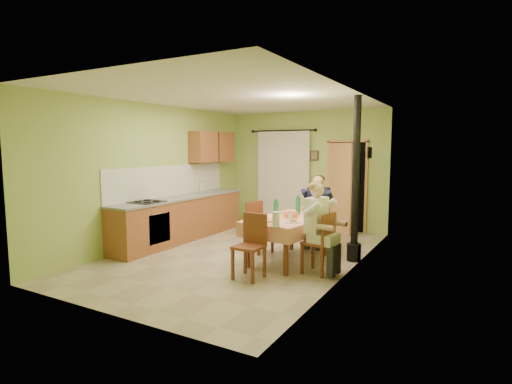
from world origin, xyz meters
The scene contains 17 objects.
floor centered at (0.00, 0.00, 0.00)m, with size 4.00×6.00×0.01m, color tan.
room_shell centered at (0.00, 0.00, 1.82)m, with size 4.04×6.04×2.82m.
kitchen_run centered at (-1.71, 0.40, 0.48)m, with size 0.64×3.64×1.56m.
upper_cabinets centered at (-1.82, 1.70, 1.95)m, with size 0.35×1.40×0.70m, color brown.
curtain centered at (-0.55, 2.90, 1.26)m, with size 1.70×0.07×2.22m.
doorway centered at (1.01, 2.85, 1.05)m, with size 0.96×0.54×2.15m.
dining_table centered at (0.94, 0.02, 0.38)m, with size 1.18×1.76×0.76m.
tableware centered at (0.95, -0.10, 0.83)m, with size 0.71×1.64×0.33m.
chair_far centered at (1.04, 1.10, 0.29)m, with size 0.44×0.44×0.98m.
chair_near centered at (0.80, -1.08, 0.29)m, with size 0.42×0.42×0.96m.
chair_right centered at (1.61, -0.36, 0.29)m, with size 0.45×0.45×0.96m.
chair_left centered at (0.21, 0.30, 0.29)m, with size 0.51×0.51×0.94m.
man_far centered at (1.04, 1.11, 0.88)m, with size 0.59×0.47×1.39m.
man_right centered at (1.60, -0.36, 0.88)m, with size 0.51×0.62×1.39m.
stove_flue centered at (1.90, 0.60, 1.02)m, with size 0.24×0.24×2.80m.
picture_back centered at (0.25, 2.97, 1.75)m, with size 0.19×0.03×0.23m, color black.
picture_right centered at (1.97, 1.20, 1.85)m, with size 0.03×0.31×0.21m, color brown.
Camera 1 is at (3.70, -6.07, 1.94)m, focal length 28.00 mm.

